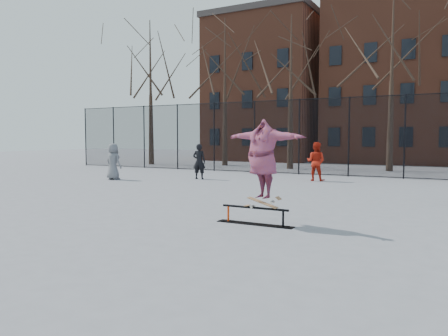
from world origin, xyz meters
The scene contains 10 objects.
ground centered at (0.00, 0.00, 0.00)m, with size 100.00×100.00×0.00m, color slate.
skate_rail centered at (2.15, -0.33, 0.16)m, with size 1.83×0.28×0.40m.
skateboard centered at (2.34, -0.33, 0.45)m, with size 0.77×0.18×0.09m, color #A46841, non-canonical shape.
skater centered at (2.34, -0.33, 1.37)m, with size 2.15×0.58×1.75m, color #413C97.
bystander_grey centered at (-8.02, 6.07, 0.84)m, with size 0.82×0.54×1.68m, color slate.
bystander_black centered at (-4.66, 8.23, 0.83)m, with size 0.61×0.40×1.67m, color black.
bystander_red centered at (0.42, 10.03, 0.88)m, with size 0.85×0.66×1.75m, color #B21F0F.
fence centered at (-0.01, 13.00, 2.05)m, with size 34.03×0.07×4.00m.
tree_row centered at (-0.25, 17.15, 7.36)m, with size 33.66×7.46×10.67m.
rowhouses centered at (0.72, 26.00, 6.06)m, with size 29.00×7.00×13.00m.
Camera 1 is at (6.22, -9.21, 1.96)m, focal length 35.00 mm.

